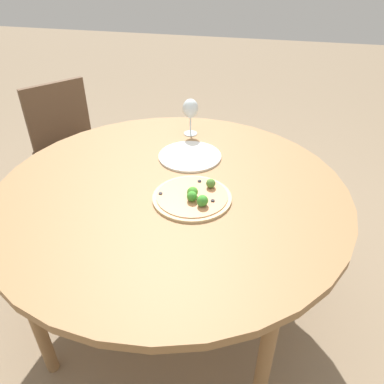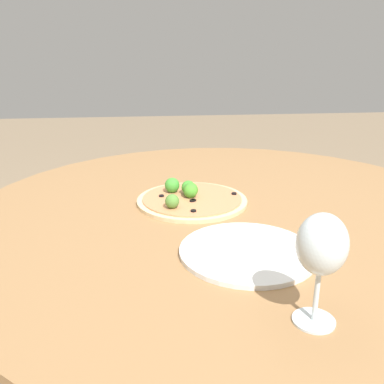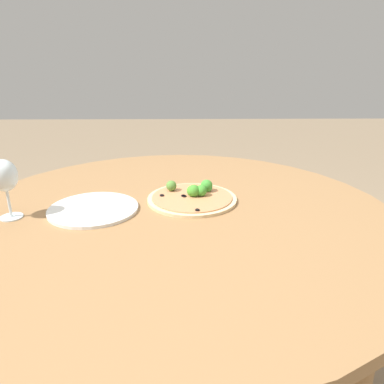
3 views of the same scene
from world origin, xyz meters
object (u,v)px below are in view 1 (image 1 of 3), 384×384
Objects in this scene: chair at (71,148)px; pizza at (193,196)px; plate_near at (190,156)px; wine_glass at (190,109)px.

chair is 1.21m from pizza.
plate_near is at bearing -77.13° from chair.
wine_glass is at bearing -63.78° from chair.
wine_glass is 0.65× the size of plate_near.
plate_near is (0.41, 0.84, 0.26)m from chair.
pizza is at bearing 14.00° from wine_glass.
plate_near is at bearing -164.71° from pizza.
chair is at bearing -115.78° from plate_near.
pizza reaches higher than plate_near.
pizza is 1.07× the size of plate_near.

